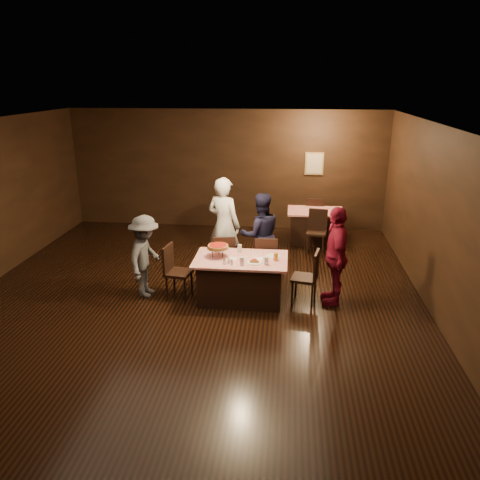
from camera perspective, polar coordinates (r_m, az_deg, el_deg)
name	(u,v)px	position (r m, az deg, el deg)	size (l,w,h in m)	color
room	(183,188)	(7.09, -7.00, 6.27)	(10.00, 10.04, 3.02)	black
main_table	(241,279)	(8.18, 0.09, -4.77)	(1.60, 1.00, 0.77)	#AB0E0B
back_table	(315,226)	(11.22, 9.11, 1.67)	(1.30, 0.90, 0.77)	red
chair_far_left	(224,258)	(8.88, -1.98, -2.18)	(0.42, 0.42, 0.95)	black
chair_far_right	(266,259)	(8.81, 3.18, -2.38)	(0.42, 0.42, 0.95)	black
chair_end_left	(179,272)	(8.32, -7.48, -3.84)	(0.42, 0.42, 0.95)	black
chair_end_right	(304,277)	(8.12, 7.86, -4.47)	(0.42, 0.42, 0.95)	black
chair_back_near	(317,232)	(10.53, 9.31, 1.01)	(0.42, 0.42, 0.95)	black
chair_back_far	(314,216)	(11.77, 9.00, 2.96)	(0.42, 0.42, 0.95)	black
diner_white_jacket	(224,225)	(9.22, -1.98, 1.81)	(0.70, 0.46, 1.92)	white
diner_navy_hoodie	(260,235)	(9.05, 2.51, 0.60)	(0.81, 0.63, 1.66)	black
diner_grey_knit	(145,256)	(8.38, -11.47, -1.96)	(0.96, 0.55, 1.48)	#4E4F52
diner_red_shirt	(336,256)	(8.07, 11.58, -1.89)	(1.01, 0.42, 1.72)	maroon
pizza_stand	(218,247)	(8.07, -2.70, -0.82)	(0.38, 0.38, 0.22)	black
plate_with_slice	(254,261)	(7.84, 1.78, -2.63)	(0.25, 0.25, 0.06)	white
plate_empty	(273,256)	(8.14, 4.06, -1.97)	(0.25, 0.25, 0.01)	white
glass_front_left	(242,261)	(7.73, 0.23, -2.59)	(0.08, 0.08, 0.14)	silver
glass_front_right	(266,261)	(7.75, 3.22, -2.56)	(0.08, 0.08, 0.14)	silver
glass_amber	(276,257)	(7.93, 4.37, -2.07)	(0.08, 0.08, 0.14)	#BF7F26
glass_back	(240,248)	(8.30, -0.04, -1.04)	(0.08, 0.08, 0.14)	silver
condiments	(228,261)	(7.78, -1.44, -2.62)	(0.17, 0.10, 0.09)	silver
napkin_center	(258,259)	(8.01, 2.23, -2.32)	(0.16, 0.16, 0.01)	white
napkin_left	(232,259)	(8.00, -1.01, -2.32)	(0.16, 0.16, 0.01)	white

